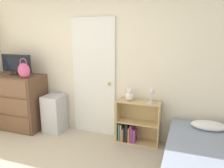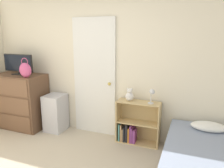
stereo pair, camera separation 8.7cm
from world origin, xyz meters
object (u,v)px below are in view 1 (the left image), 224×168
(tv, at_px, (16,64))
(handbag, at_px, (24,70))
(teddy_bear, at_px, (129,95))
(dresser, at_px, (19,102))
(bookshelf, at_px, (135,126))
(storage_bin, at_px, (55,113))
(desk_lamp, at_px, (152,93))

(tv, bearing_deg, handbag, -29.90)
(tv, height_order, teddy_bear, tv)
(tv, xyz_separation_m, handbag, (0.34, -0.19, -0.07))
(dresser, distance_m, handbag, 0.76)
(tv, xyz_separation_m, bookshelf, (2.23, 0.14, -0.95))
(storage_bin, bearing_deg, handbag, -146.47)
(dresser, bearing_deg, tv, 70.15)
(bookshelf, height_order, desk_lamp, desk_lamp)
(storage_bin, relative_size, teddy_bear, 3.23)
(dresser, distance_m, teddy_bear, 2.17)
(storage_bin, bearing_deg, bookshelf, 2.83)
(handbag, distance_m, desk_lamp, 2.20)
(dresser, xyz_separation_m, handbag, (0.34, -0.17, 0.65))
(dresser, xyz_separation_m, bookshelf, (2.24, 0.16, -0.23))
(handbag, height_order, storage_bin, handbag)
(bookshelf, relative_size, teddy_bear, 3.38)
(bookshelf, bearing_deg, tv, -176.45)
(storage_bin, distance_m, desk_lamp, 1.85)
(desk_lamp, bearing_deg, storage_bin, -178.95)
(teddy_bear, bearing_deg, storage_bin, -177.27)
(dresser, xyz_separation_m, tv, (0.01, 0.02, 0.72))
(handbag, bearing_deg, bookshelf, 9.94)
(tv, height_order, handbag, tv)
(dresser, bearing_deg, teddy_bear, 4.09)
(desk_lamp, bearing_deg, dresser, -177.30)
(dresser, bearing_deg, bookshelf, 4.09)
(bookshelf, height_order, teddy_bear, teddy_bear)
(handbag, xyz_separation_m, teddy_bear, (1.80, 0.32, -0.36))
(dresser, relative_size, storage_bin, 1.51)
(teddy_bear, bearing_deg, dresser, -175.91)
(handbag, bearing_deg, desk_lamp, 7.64)
(dresser, relative_size, desk_lamp, 4.35)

